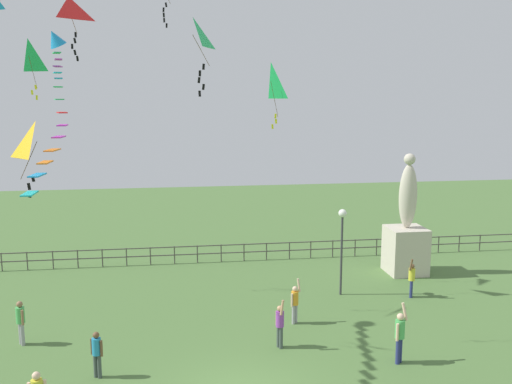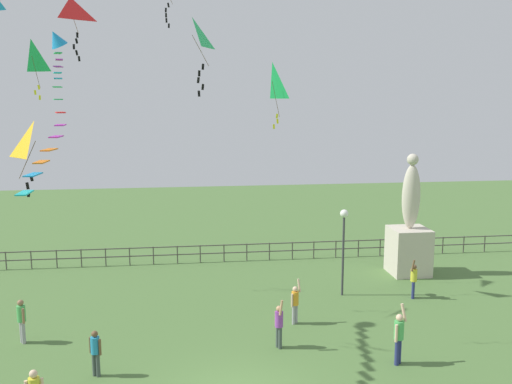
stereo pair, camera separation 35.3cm
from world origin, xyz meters
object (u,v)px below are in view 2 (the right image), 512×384
at_px(person_5, 414,278).
at_px(statue_monument, 409,238).
at_px(kite_3, 193,38).
at_px(person_6, 399,335).
at_px(kite_2, 71,13).
at_px(kite_6, 32,57).
at_px(streamer_kite, 56,53).
at_px(person_4, 279,323).
at_px(person_0, 295,302).
at_px(person_2, 95,350).
at_px(lamppost, 344,232).
at_px(kite_1, 35,143).
at_px(person_3, 22,318).
at_px(kite_0, 272,83).

bearing_deg(person_5, statue_monument, 71.19).
bearing_deg(kite_3, person_6, -21.35).
bearing_deg(kite_2, kite_6, 131.32).
relative_size(kite_6, streamer_kite, 0.27).
bearing_deg(kite_3, person_4, -16.52).
relative_size(person_0, person_2, 1.17).
bearing_deg(statue_monument, person_4, -136.18).
distance_m(lamppost, kite_3, 10.97).
bearing_deg(person_0, kite_1, -154.37).
height_order(person_3, kite_0, kite_0).
bearing_deg(person_5, kite_1, -156.52).
bearing_deg(person_4, person_6, -24.81).
bearing_deg(person_5, person_4, -148.28).
xyz_separation_m(person_5, kite_1, (-14.03, -6.10, 6.57)).
height_order(person_2, kite_6, kite_6).
bearing_deg(person_3, person_0, 2.54).
height_order(person_6, kite_6, kite_6).
relative_size(person_0, kite_1, 0.86).
bearing_deg(person_3, kite_6, 94.19).
bearing_deg(person_6, kite_6, 146.51).
bearing_deg(person_6, kite_0, 114.62).
distance_m(person_5, kite_3, 14.05).
relative_size(kite_2, kite_6, 0.93).
xyz_separation_m(person_0, kite_6, (-10.46, 4.97, 9.52)).
bearing_deg(kite_3, person_0, 17.57).
bearing_deg(statue_monument, kite_0, -162.02).
xyz_separation_m(person_3, streamer_kite, (1.66, 0.26, 9.29)).
relative_size(person_2, person_3, 0.94).
relative_size(kite_0, kite_6, 1.09).
xyz_separation_m(person_0, person_2, (-7.07, -3.30, -0.02)).
bearing_deg(person_5, streamer_kite, -170.76).
bearing_deg(person_4, kite_6, 143.51).
distance_m(kite_0, kite_1, 10.79).
relative_size(person_3, kite_0, 0.59).
height_order(statue_monument, kite_2, kite_2).
bearing_deg(person_6, lamppost, 89.91).
xyz_separation_m(lamppost, person_2, (-9.81, -6.19, -2.01)).
xyz_separation_m(lamppost, person_6, (-0.01, -6.64, -1.86)).
height_order(person_0, kite_0, kite_0).
bearing_deg(kite_1, statue_monument, 32.02).
height_order(lamppost, streamer_kite, streamer_kite).
height_order(person_3, person_4, person_4).
bearing_deg(person_4, kite_3, 163.48).
relative_size(kite_3, kite_6, 1.00).
height_order(lamppost, kite_1, kite_1).
xyz_separation_m(person_2, streamer_kite, (-1.33, 3.11, 9.35)).
relative_size(person_4, person_5, 1.02).
xyz_separation_m(lamppost, kite_1, (-11.05, -6.88, 4.58)).
distance_m(person_2, kite_1, 6.74).
relative_size(statue_monument, person_5, 3.37).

